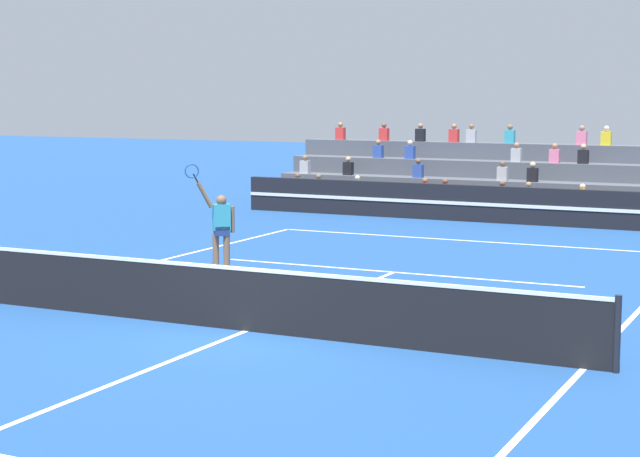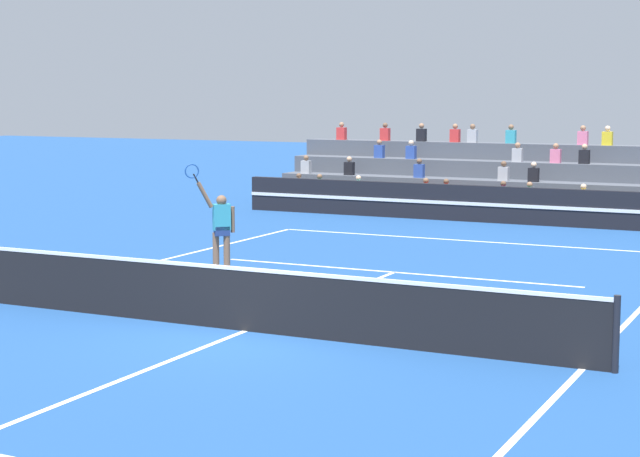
# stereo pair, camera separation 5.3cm
# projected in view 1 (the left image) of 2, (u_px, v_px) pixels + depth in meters

# --- Properties ---
(ground_plane) EXTENTS (120.00, 120.00, 0.00)m
(ground_plane) POSITION_uv_depth(u_px,v_px,m) (246.00, 331.00, 17.49)
(ground_plane) COLOR navy
(court_lines) EXTENTS (11.10, 23.90, 0.01)m
(court_lines) POSITION_uv_depth(u_px,v_px,m) (246.00, 331.00, 17.49)
(court_lines) COLOR white
(court_lines) RESTS_ON ground
(tennis_net) EXTENTS (12.00, 0.10, 1.10)m
(tennis_net) POSITION_uv_depth(u_px,v_px,m) (246.00, 298.00, 17.42)
(tennis_net) COLOR black
(tennis_net) RESTS_ON ground
(sponsor_banner_wall) EXTENTS (18.00, 0.26, 1.10)m
(sponsor_banner_wall) POSITION_uv_depth(u_px,v_px,m) (516.00, 206.00, 31.71)
(sponsor_banner_wall) COLOR black
(sponsor_banner_wall) RESTS_ON ground
(bleacher_stand) EXTENTS (17.74, 3.80, 2.83)m
(bleacher_stand) POSITION_uv_depth(u_px,v_px,m) (543.00, 187.00, 34.49)
(bleacher_stand) COLOR #4C515B
(bleacher_stand) RESTS_ON ground
(tennis_player) EXTENTS (0.86, 0.81, 2.45)m
(tennis_player) POSITION_uv_depth(u_px,v_px,m) (221.00, 229.00, 22.83)
(tennis_player) COLOR brown
(tennis_player) RESTS_ON ground
(tennis_ball) EXTENTS (0.07, 0.07, 0.07)m
(tennis_ball) POSITION_uv_depth(u_px,v_px,m) (190.00, 266.00, 23.86)
(tennis_ball) COLOR #C6DB33
(tennis_ball) RESTS_ON ground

